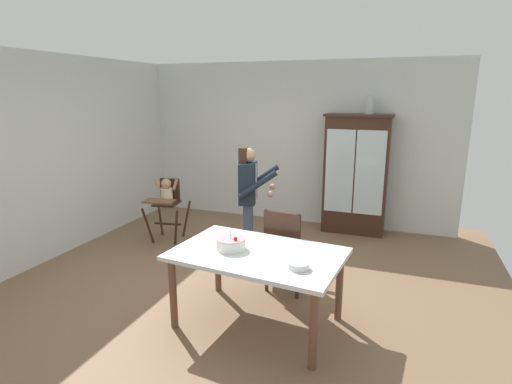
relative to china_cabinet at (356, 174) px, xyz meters
name	(u,v)px	position (x,y,z in m)	size (l,w,h in m)	color
ground_plane	(234,283)	(-1.09, -2.37, -0.95)	(6.24, 6.24, 0.00)	brown
wall_back	(294,144)	(-1.09, 0.26, 0.40)	(5.32, 0.06, 2.70)	silver
wall_left	(50,158)	(-3.72, -2.37, 0.40)	(0.06, 5.32, 2.70)	silver
china_cabinet	(356,174)	(0.00, 0.00, 0.00)	(1.02, 0.48, 1.88)	#382116
ceramic_vase	(370,106)	(0.14, 0.00, 1.05)	(0.13, 0.13, 0.27)	#B2B7B2
high_chair_with_toddler	(167,198)	(-2.60, -1.37, -0.29)	(0.66, 0.75, 0.95)	#382116
adult_person	(249,191)	(-1.14, -1.73, 0.02)	(0.59, 0.58, 1.53)	#3D4C6B
dining_table	(258,261)	(-0.53, -3.06, -0.29)	(1.65, 1.14, 0.74)	silver
birthday_cake	(231,244)	(-0.79, -3.08, -0.15)	(0.28, 0.28, 0.19)	white
serving_bowl	(298,265)	(-0.08, -3.28, -0.18)	(0.18, 0.18, 0.06)	silver
dining_chair_far_side	(285,245)	(-0.46, -2.35, -0.39)	(0.50, 0.50, 0.96)	#382116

